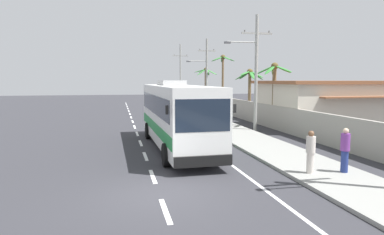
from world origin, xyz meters
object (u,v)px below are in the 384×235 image
Objects in this scene: utility_pole_far at (206,74)px; palm_fourth at (206,80)px; motorcycle_beside_bus at (185,119)px; pedestrian_midwalk at (345,149)px; pedestrian_near_kerb at (311,151)px; utility_pole_mid at (255,69)px; coach_bus_foreground at (176,113)px; utility_pole_distant at (180,73)px; roadside_building at (334,104)px; palm_nearest at (274,81)px; palm_third at (223,70)px; palm_second at (250,82)px.

utility_pole_far is 1.54× the size of palm_fourth.
pedestrian_midwalk is (3.45, -15.33, 0.42)m from motorcycle_beside_bus.
pedestrian_near_kerb is at bearing -82.31° from motorcycle_beside_bus.
utility_pole_mid is (1.09, 12.01, 3.49)m from pedestrian_midwalk.
utility_pole_distant is at bearing 79.32° from coach_bus_foreground.
utility_pole_far is at bearing 117.40° from roadside_building.
palm_nearest is at bearing -81.63° from utility_pole_far.
utility_pole_far reaches higher than palm_third.
pedestrian_near_kerb is 0.31× the size of palm_fourth.
palm_nearest is 13.63m from palm_third.
utility_pole_far is (6.81, 19.74, 2.54)m from coach_bus_foreground.
palm_fourth is (3.08, 34.05, 2.76)m from pedestrian_midwalk.
utility_pole_mid is (2.49, 11.84, 3.54)m from pedestrian_near_kerb.
palm_nearest is (2.11, 1.14, -0.88)m from utility_pole_mid.
palm_nearest is (2.31, -28.34, -1.15)m from utility_pole_distant.
utility_pole_far is (0.11, 14.74, -0.06)m from utility_pole_mid.
utility_pole_far reaches higher than palm_fourth.
motorcycle_beside_bus is at bearing -99.42° from utility_pole_distant.
palm_fourth is (-0.12, 20.90, 0.15)m from palm_nearest.
palm_fourth is at bearing 84.85° from utility_pole_mid.
coach_bus_foreground is 28.46m from palm_fourth.
utility_pole_distant is at bearing 75.63° from pedestrian_midwalk.
utility_pole_mid is at bearing -36.21° from motorcycle_beside_bus.
palm_nearest is at bearing -85.34° from utility_pole_distant.
utility_pole_distant reaches higher than roadside_building.
palm_nearest reaches higher than roadside_building.
coach_bus_foreground is 6.92× the size of pedestrian_near_kerb.
roadside_building is at bearing 44.03° from pedestrian_midwalk.
motorcycle_beside_bus is at bearing -153.16° from palm_second.
palm_third is (1.99, -0.03, 0.46)m from utility_pole_far.
palm_nearest is at bearing -89.98° from palm_third.
palm_second is (6.85, 3.47, 2.96)m from motorcycle_beside_bus.
utility_pole_mid reaches higher than motorcycle_beside_bus.
utility_pole_far is 1.65× the size of palm_nearest.
utility_pole_far is 13.77m from palm_nearest.
utility_pole_distant reaches higher than palm_fourth.
palm_nearest is (4.60, 12.98, 2.66)m from pedestrian_near_kerb.
pedestrian_near_kerb is 27.23m from palm_third.
coach_bus_foreground reaches higher than motorcycle_beside_bus.
utility_pole_distant reaches higher than coach_bus_foreground.
roadside_building is at bearing -49.77° from palm_second.
palm_third is 7.42m from palm_fourth.
roadside_building is at bearing -69.46° from palm_third.
palm_fourth is at bearing -73.61° from utility_pole_distant.
utility_pole_far reaches higher than motorcycle_beside_bus.
palm_third is (-0.00, 13.57, 1.28)m from palm_nearest.
pedestrian_midwalk is at bearing -50.38° from pedestrian_near_kerb.
utility_pole_mid is (6.71, 5.00, 2.60)m from coach_bus_foreground.
palm_second reaches higher than coach_bus_foreground.
utility_pole_mid is at bearing -172.65° from roadside_building.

